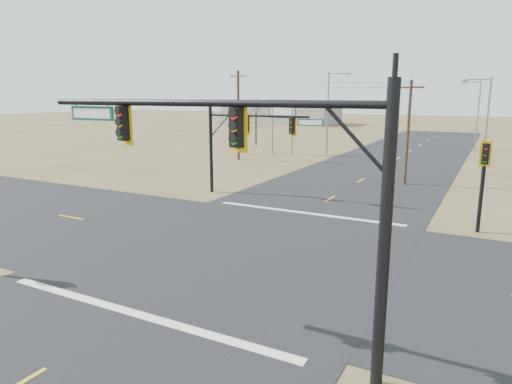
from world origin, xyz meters
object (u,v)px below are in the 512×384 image
bare_tree_b (256,105)px  mast_arm_near (250,160)px  pedestal_signal_ne (484,167)px  utility_pole_near (408,131)px  streetlight_c (330,109)px  highway_sign (282,116)px  streetlight_a (485,121)px  utility_pole_far (238,114)px  bare_tree_a (237,116)px  mast_arm_far (249,132)px  streetlight_b (477,111)px

bare_tree_b → mast_arm_near: bearing=-62.1°
pedestal_signal_ne → utility_pole_near: utility_pole_near is taller
streetlight_c → bare_tree_b: (-13.06, 5.77, 0.31)m
highway_sign → streetlight_a: streetlight_a is taller
utility_pole_far → streetlight_a: utility_pole_far is taller
streetlight_a → bare_tree_a: (-27.90, 3.97, -0.29)m
bare_tree_b → bare_tree_a: bearing=-76.6°
bare_tree_a → bare_tree_b: bare_tree_b is taller
pedestal_signal_ne → bare_tree_a: bare_tree_a is taller
pedestal_signal_ne → mast_arm_far: bearing=165.4°
utility_pole_far → streetlight_b: bearing=45.8°
mast_arm_far → utility_pole_far: utility_pole_far is taller
utility_pole_near → streetlight_b: 29.94m
mast_arm_far → bare_tree_b: 34.49m
pedestal_signal_ne → mast_arm_near: bearing=-114.9°
streetlight_c → streetlight_a: bearing=-16.0°
mast_arm_near → bare_tree_b: 54.73m
utility_pole_far → streetlight_a: 24.55m
pedestal_signal_ne → streetlight_c: streetlight_c is taller
pedestal_signal_ne → streetlight_c: size_ratio=0.50×
highway_sign → bare_tree_b: 11.11m
bare_tree_a → highway_sign: bearing=12.2°
utility_pole_far → bare_tree_a: utility_pole_far is taller
streetlight_c → utility_pole_near: bearing=-44.9°
utility_pole_near → streetlight_a: 9.42m
bare_tree_a → pedestal_signal_ne: bearing=-39.7°
highway_sign → mast_arm_near: bearing=-66.4°
mast_arm_far → utility_pole_near: size_ratio=1.06×
highway_sign → mast_arm_far: bearing=-70.9°
utility_pole_far → streetlight_c: streetlight_c is taller
mast_arm_near → streetlight_b: (2.79, 57.26, -0.42)m
streetlight_c → highway_sign: bearing=-151.6°
pedestal_signal_ne → streetlight_b: (-2.42, 41.72, 1.53)m
streetlight_a → streetlight_b: (-1.69, 21.89, 0.16)m
utility_pole_far → streetlight_b: (22.82, 23.45, -0.02)m
mast_arm_near → streetlight_a: streetlight_a is taller
highway_sign → bare_tree_a: (-5.65, -1.22, -0.04)m
pedestal_signal_ne → streetlight_a: 19.89m
highway_sign → streetlight_a: size_ratio=0.76×
pedestal_signal_ne → bare_tree_b: size_ratio=0.68×
mast_arm_near → highway_sign: (-17.78, 40.56, -0.83)m
utility_pole_near → highway_sign: utility_pole_near is taller
mast_arm_far → bare_tree_a: (-13.58, 21.62, -0.02)m
highway_sign → bare_tree_b: bearing=134.9°
utility_pole_far → bare_tree_b: bearing=110.8°
mast_arm_far → bare_tree_a: size_ratio=1.52×
utility_pole_near → bare_tree_a: bearing=152.5°
bare_tree_b → streetlight_a: bearing=-23.4°
streetlight_c → bare_tree_a: 11.43m
utility_pole_far → bare_tree_a: (-3.40, 5.53, -0.47)m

